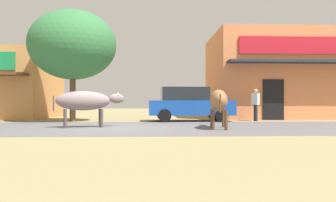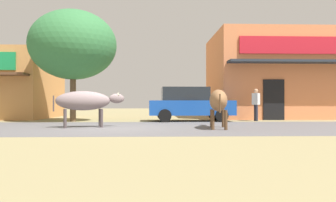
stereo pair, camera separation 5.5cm
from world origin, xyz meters
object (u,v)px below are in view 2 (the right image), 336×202
cow_near_brown (85,101)px  cow_far_dark (218,101)px  roadside_tree (73,45)px  pedestrian_by_shop (256,102)px  parked_hatchback_car (189,104)px

cow_near_brown → cow_far_dark: size_ratio=0.99×
cow_far_dark → roadside_tree: bearing=143.5°
cow_far_dark → pedestrian_by_shop: 5.37m
parked_hatchback_car → pedestrian_by_shop: bearing=-0.2°
cow_near_brown → cow_far_dark: cow_far_dark is taller
roadside_tree → cow_near_brown: roadside_tree is taller
parked_hatchback_car → roadside_tree: bearing=-178.8°
parked_hatchback_car → pedestrian_by_shop: 3.28m
cow_far_dark → pedestrian_by_shop: pedestrian_by_shop is taller
parked_hatchback_car → cow_far_dark: 4.66m
roadside_tree → cow_near_brown: (1.35, -3.82, -2.68)m
roadside_tree → parked_hatchback_car: size_ratio=1.29×
roadside_tree → cow_near_brown: 4.86m
cow_near_brown → pedestrian_by_shop: bearing=27.7°
roadside_tree → cow_near_brown: bearing=-70.5°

